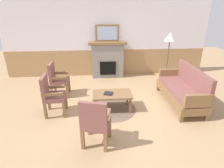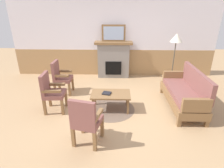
% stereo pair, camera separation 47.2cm
% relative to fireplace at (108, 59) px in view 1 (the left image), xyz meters
% --- Properties ---
extents(ground_plane, '(14.00, 14.00, 0.00)m').
position_rel_fireplace_xyz_m(ground_plane, '(0.00, -2.35, -0.65)').
color(ground_plane, tan).
extents(wall_back, '(7.20, 0.14, 2.70)m').
position_rel_fireplace_xyz_m(wall_back, '(0.00, 0.25, 0.66)').
color(wall_back, white).
rests_on(wall_back, ground_plane).
extents(fireplace, '(1.30, 0.44, 1.28)m').
position_rel_fireplace_xyz_m(fireplace, '(0.00, 0.00, 0.00)').
color(fireplace, gray).
rests_on(fireplace, ground_plane).
extents(framed_picture, '(0.80, 0.04, 0.56)m').
position_rel_fireplace_xyz_m(framed_picture, '(0.00, 0.00, 0.91)').
color(framed_picture, brown).
rests_on(framed_picture, fireplace).
extents(couch, '(0.70, 1.80, 0.98)m').
position_rel_fireplace_xyz_m(couch, '(1.84, -2.17, -0.26)').
color(couch, brown).
rests_on(couch, ground_plane).
extents(coffee_table, '(0.96, 0.56, 0.44)m').
position_rel_fireplace_xyz_m(coffee_table, '(-0.02, -2.33, -0.27)').
color(coffee_table, brown).
rests_on(coffee_table, ground_plane).
extents(round_rug, '(1.21, 1.21, 0.01)m').
position_rel_fireplace_xyz_m(round_rug, '(-0.02, -2.33, -0.65)').
color(round_rug, brown).
rests_on(round_rug, ground_plane).
extents(book_on_table, '(0.24, 0.22, 0.03)m').
position_rel_fireplace_xyz_m(book_on_table, '(-0.12, -2.34, -0.20)').
color(book_on_table, black).
rests_on(book_on_table, coffee_table).
extents(armchair_near_fireplace, '(0.48, 0.48, 0.98)m').
position_rel_fireplace_xyz_m(armchair_near_fireplace, '(-1.51, -1.43, -0.11)').
color(armchair_near_fireplace, brown).
rests_on(armchair_near_fireplace, ground_plane).
extents(armchair_by_window_left, '(0.50, 0.50, 0.98)m').
position_rel_fireplace_xyz_m(armchair_by_window_left, '(-1.46, -2.42, -0.11)').
color(armchair_by_window_left, brown).
rests_on(armchair_by_window_left, ground_plane).
extents(armchair_front_left, '(0.58, 0.58, 0.98)m').
position_rel_fireplace_xyz_m(armchair_front_left, '(-0.43, -3.61, -0.11)').
color(armchair_front_left, brown).
rests_on(armchair_front_left, ground_plane).
extents(floor_lamp_by_couch, '(0.36, 0.36, 1.68)m').
position_rel_fireplace_xyz_m(floor_lamp_by_couch, '(1.87, -0.84, 0.80)').
color(floor_lamp_by_couch, '#332D28').
rests_on(floor_lamp_by_couch, ground_plane).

